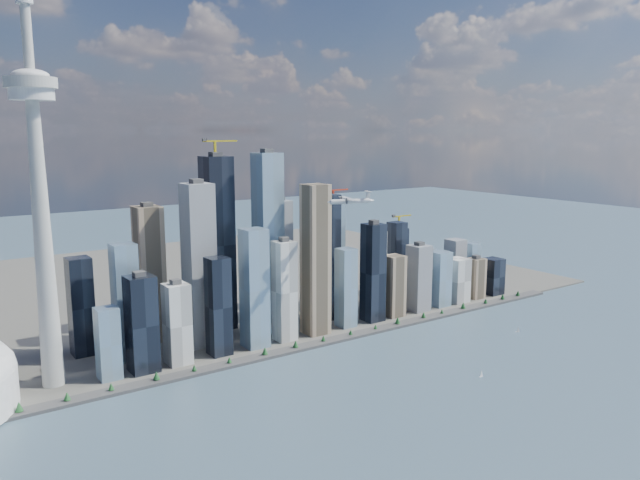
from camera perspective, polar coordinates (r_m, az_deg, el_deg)
ground at (r=700.48m, az=8.87°, el=-15.78°), size 4000.00×4000.00×0.00m
seawall at (r=882.06m, az=-2.56°, el=-9.99°), size 1100.00×22.00×4.00m
land at (r=1269.93m, az=-13.50°, el=-4.04°), size 1400.00×900.00×3.00m
shoreline_trees at (r=879.77m, az=-2.56°, el=-9.57°), size 960.53×7.20×8.80m
skyscraper_cluster at (r=958.26m, az=-2.36°, el=-2.86°), size 736.00×142.00×288.89m
needle_tower at (r=777.95m, az=-24.30°, el=4.14°), size 56.00×56.00×550.50m
airplane at (r=847.40m, az=2.83°, el=3.61°), size 65.47×58.54×16.38m
sailboat_west at (r=820.04m, az=14.53°, el=-11.82°), size 6.58×1.79×9.18m
sailboat_east at (r=1006.00m, az=17.65°, el=-7.85°), size 6.82×4.22×9.77m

